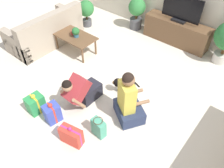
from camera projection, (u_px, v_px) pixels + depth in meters
The scene contains 16 objects.
ground_plane at pixel (116, 97), 4.10m from camera, with size 16.00×16.00×0.00m, color beige.
sofa_left at pixel (46, 32), 5.21m from camera, with size 0.83×1.74×0.82m.
coffee_table at pixel (75, 37), 4.90m from camera, with size 0.98×0.54×0.42m.
tv_console at pixel (176, 32), 5.23m from camera, with size 1.59×0.39×0.57m.
tv at pixel (181, 11), 4.86m from camera, with size 0.91×0.20×0.58m.
potted_plant_back_left at pixel (137, 11), 5.60m from camera, with size 0.43×0.43×0.81m.
potted_plant_corner_left at pixel (86, 10), 5.72m from camera, with size 0.42×0.42×0.70m.
person_kneeling at pixel (81, 91), 3.79m from camera, with size 0.35×0.75×0.73m.
person_sitting at pixel (128, 102), 3.53m from camera, with size 0.65×0.62×0.98m.
dog at pixel (125, 85), 4.03m from camera, with size 0.45×0.32×0.33m.
gift_box_a at pixel (71, 136), 3.31m from camera, with size 0.38×0.23×0.37m.
gift_box_b at pixel (52, 113), 3.61m from camera, with size 0.25×0.28×0.40m.
gift_box_c at pixel (36, 104), 3.76m from camera, with size 0.24×0.30×0.39m.
gift_bag_a at pixel (99, 128), 3.40m from camera, with size 0.25×0.17×0.36m.
mug at pixel (72, 33), 4.86m from camera, with size 0.12×0.08×0.09m.
tabletop_plant at pixel (76, 32), 4.74m from camera, with size 0.17×0.17×0.22m.
Camera 1 is at (1.71, -2.18, 3.03)m, focal length 35.00 mm.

